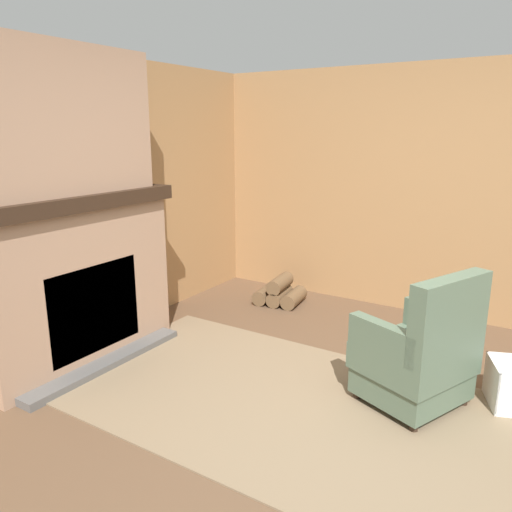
{
  "coord_description": "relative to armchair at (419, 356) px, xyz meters",
  "views": [
    {
      "loc": [
        0.87,
        -2.36,
        1.79
      ],
      "look_at": [
        -0.98,
        0.57,
        0.9
      ],
      "focal_mm": 35.0,
      "sensor_mm": 36.0,
      "label": 1
    }
  ],
  "objects": [
    {
      "name": "armchair",
      "position": [
        0.0,
        0.0,
        0.0
      ],
      "size": [
        0.79,
        0.82,
        0.93
      ],
      "rotation": [
        0.0,
        0.0,
        2.75
      ],
      "color": "#516651",
      "rests_on": "ground"
    },
    {
      "name": "firewood_stack",
      "position": [
        -1.76,
        1.27,
        -0.24
      ],
      "size": [
        0.53,
        0.46,
        0.29
      ],
      "rotation": [
        0.0,
        0.0,
        0.14
      ],
      "color": "brown",
      "rests_on": "ground"
    },
    {
      "name": "storage_case",
      "position": [
        -2.5,
        -0.46,
        1.03
      ],
      "size": [
        0.17,
        0.22,
        0.13
      ],
      "color": "brown",
      "rests_on": "fireplace_hearth"
    },
    {
      "name": "fireplace_hearth",
      "position": [
        -2.44,
        -0.71,
        0.3
      ],
      "size": [
        0.65,
        1.69,
        1.32
      ],
      "color": "#9E7A60",
      "rests_on": "ground"
    },
    {
      "name": "chimney_breast",
      "position": [
        -2.45,
        -0.71,
        1.49
      ],
      "size": [
        0.39,
        1.4,
        1.04
      ],
      "color": "#9E7A60",
      "rests_on": "fireplace_hearth"
    },
    {
      "name": "decorative_plate_on_mantel",
      "position": [
        -2.52,
        -0.76,
        1.09
      ],
      "size": [
        0.07,
        0.25,
        0.25
      ],
      "color": "#336093",
      "rests_on": "fireplace_hearth"
    },
    {
      "name": "wood_panel_wall_back",
      "position": [
        -0.15,
        1.81,
        0.84
      ],
      "size": [
        5.6,
        0.09,
        2.38
      ],
      "color": "#9E7247",
      "rests_on": "ground"
    },
    {
      "name": "area_rug",
      "position": [
        -0.4,
        -0.44,
        -0.35
      ],
      "size": [
        3.85,
        1.76,
        0.01
      ],
      "color": "#7A664C",
      "rests_on": "ground"
    },
    {
      "name": "wood_panel_wall_left",
      "position": [
        -2.7,
        -0.71,
        0.84
      ],
      "size": [
        0.06,
        5.6,
        2.38
      ],
      "color": "#9E7247",
      "rests_on": "ground"
    },
    {
      "name": "ground_plane",
      "position": [
        -0.17,
        -0.71,
        -0.35
      ],
      "size": [
        14.0,
        14.0,
        0.0
      ],
      "primitive_type": "plane",
      "color": "brown"
    }
  ]
}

